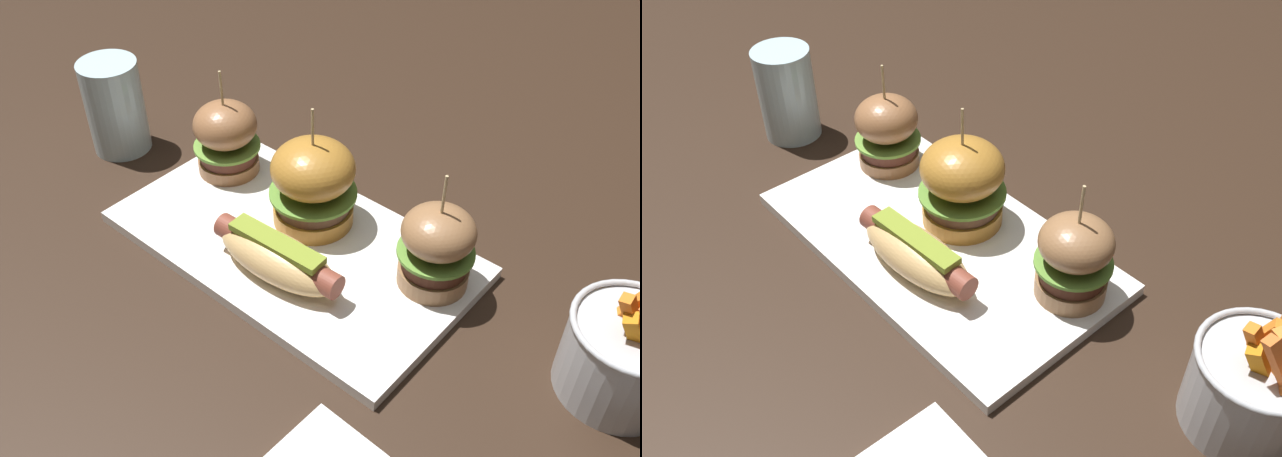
{
  "view_description": "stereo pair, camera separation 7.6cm",
  "coord_description": "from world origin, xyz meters",
  "views": [
    {
      "loc": [
        0.42,
        -0.43,
        0.56
      ],
      "look_at": [
        0.04,
        0.0,
        0.05
      ],
      "focal_mm": 39.56,
      "sensor_mm": 36.0,
      "label": 1
    },
    {
      "loc": [
        0.47,
        -0.38,
        0.56
      ],
      "look_at": [
        0.04,
        0.0,
        0.05
      ],
      "focal_mm": 39.56,
      "sensor_mm": 36.0,
      "label": 2
    }
  ],
  "objects": [
    {
      "name": "platter_main",
      "position": [
        0.0,
        0.0,
        0.01
      ],
      "size": [
        0.41,
        0.23,
        0.01
      ],
      "primitive_type": "cube",
      "color": "white",
      "rests_on": "ground"
    },
    {
      "name": "ground_plane",
      "position": [
        0.0,
        0.0,
        0.0
      ],
      "size": [
        3.0,
        3.0,
        0.0
      ],
      "primitive_type": "plane",
      "color": "black"
    },
    {
      "name": "hot_dog",
      "position": [
        0.03,
        -0.05,
        0.04
      ],
      "size": [
        0.16,
        0.07,
        0.05
      ],
      "color": "tan",
      "rests_on": "platter_main"
    },
    {
      "name": "fries_bucket",
      "position": [
        0.36,
        0.06,
        0.05
      ],
      "size": [
        0.12,
        0.12,
        0.14
      ],
      "color": "#B7BABF",
      "rests_on": "ground"
    },
    {
      "name": "slider_left",
      "position": [
        -0.15,
        0.05,
        0.06
      ],
      "size": [
        0.08,
        0.08,
        0.14
      ],
      "color": "#96633E",
      "rests_on": "platter_main"
    },
    {
      "name": "slider_center",
      "position": [
        -0.01,
        0.04,
        0.07
      ],
      "size": [
        0.1,
        0.1,
        0.15
      ],
      "color": "#B1772C",
      "rests_on": "platter_main"
    },
    {
      "name": "water_glass",
      "position": [
        -0.32,
        -0.0,
        0.06
      ],
      "size": [
        0.08,
        0.08,
        0.13
      ],
      "primitive_type": "cylinder",
      "color": "silver",
      "rests_on": "ground"
    },
    {
      "name": "slider_right",
      "position": [
        0.16,
        0.05,
        0.06
      ],
      "size": [
        0.08,
        0.08,
        0.14
      ],
      "color": "#936742",
      "rests_on": "platter_main"
    }
  ]
}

